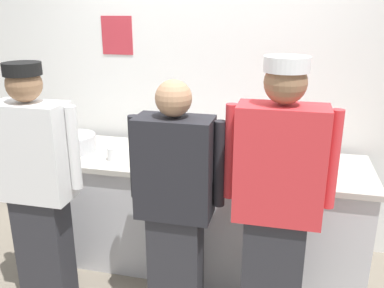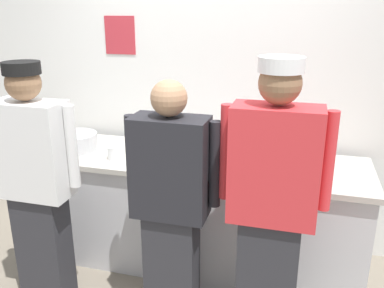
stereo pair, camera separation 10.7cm
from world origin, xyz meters
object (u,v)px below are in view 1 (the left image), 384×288
at_px(chef_center, 175,204).
at_px(mixing_bowl_steel, 73,143).
at_px(chef_near_left, 37,184).
at_px(plate_stack_rear, 257,166).
at_px(sheet_tray, 214,158).
at_px(ramekin_red_sauce, 140,146).
at_px(ramekin_orange_sauce, 281,160).
at_px(squeeze_bottle_primary, 320,170).
at_px(plate_stack_front, 167,155).
at_px(deli_cup, 113,154).
at_px(chef_far_right, 277,201).

distance_m(chef_center, mixing_bowl_steel, 1.21).
distance_m(chef_near_left, mixing_bowl_steel, 0.67).
relative_size(plate_stack_rear, sheet_tray, 0.55).
bearing_deg(sheet_tray, chef_center, -98.73).
xyz_separation_m(chef_center, ramekin_red_sauce, (-0.52, 0.79, 0.07)).
relative_size(sheet_tray, ramekin_red_sauce, 4.50).
xyz_separation_m(plate_stack_rear, sheet_tray, (-0.33, 0.13, -0.02)).
relative_size(chef_near_left, mixing_bowl_steel, 4.74).
bearing_deg(ramekin_orange_sauce, plate_stack_rear, -131.11).
bearing_deg(squeeze_bottle_primary, plate_stack_front, 171.13).
height_order(chef_center, deli_cup, chef_center).
relative_size(ramekin_orange_sauce, deli_cup, 0.85).
xyz_separation_m(chef_far_right, deli_cup, (-1.23, 0.52, -0.00)).
distance_m(chef_far_right, deli_cup, 1.34).
xyz_separation_m(chef_near_left, plate_stack_front, (0.68, 0.65, 0.03)).
relative_size(chef_near_left, ramekin_red_sauce, 17.05).
relative_size(mixing_bowl_steel, sheet_tray, 0.80).
distance_m(chef_center, deli_cup, 0.82).
height_order(squeeze_bottle_primary, ramekin_orange_sauce, squeeze_bottle_primary).
bearing_deg(plate_stack_rear, chef_near_left, -156.51).
distance_m(chef_near_left, chef_center, 0.93).
relative_size(plate_stack_front, plate_stack_rear, 0.83).
distance_m(plate_stack_front, plate_stack_rear, 0.69).
relative_size(chef_near_left, chef_far_right, 0.96).
relative_size(plate_stack_rear, ramekin_orange_sauce, 2.89).
xyz_separation_m(chef_far_right, plate_stack_front, (-0.85, 0.63, -0.01)).
xyz_separation_m(ramekin_orange_sauce, ramekin_red_sauce, (-1.12, 0.03, 0.01)).
height_order(chef_center, chef_far_right, chef_far_right).
xyz_separation_m(chef_far_right, squeeze_bottle_primary, (0.25, 0.46, 0.04)).
bearing_deg(plate_stack_rear, deli_cup, -177.14).
height_order(chef_far_right, mixing_bowl_steel, chef_far_right).
xyz_separation_m(chef_near_left, ramekin_orange_sauce, (1.53, 0.78, 0.01)).
distance_m(plate_stack_rear, deli_cup, 1.07).
bearing_deg(deli_cup, chef_center, -39.51).
xyz_separation_m(plate_stack_rear, squeeze_bottle_primary, (0.42, -0.11, 0.06)).
height_order(plate_stack_rear, mixing_bowl_steel, mixing_bowl_steel).
xyz_separation_m(chef_far_right, ramekin_red_sauce, (-1.12, 0.80, -0.02)).
xyz_separation_m(plate_stack_front, mixing_bowl_steel, (-0.78, 0.01, 0.03)).
distance_m(chef_near_left, chef_far_right, 1.53).
xyz_separation_m(chef_center, plate_stack_front, (-0.24, 0.63, 0.08)).
height_order(sheet_tray, squeeze_bottle_primary, squeeze_bottle_primary).
bearing_deg(ramekin_red_sauce, ramekin_orange_sauce, -1.75).
bearing_deg(chef_far_right, chef_center, 179.58).
distance_m(plate_stack_rear, ramekin_red_sauce, 0.99).
relative_size(chef_near_left, deli_cup, 16.94).
xyz_separation_m(squeeze_bottle_primary, ramekin_orange_sauce, (-0.25, 0.30, -0.07)).
height_order(chef_near_left, chef_center, chef_near_left).
bearing_deg(ramekin_orange_sauce, chef_center, -128.63).
distance_m(ramekin_orange_sauce, ramekin_red_sauce, 1.13).
bearing_deg(chef_near_left, ramekin_orange_sauce, 27.04).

